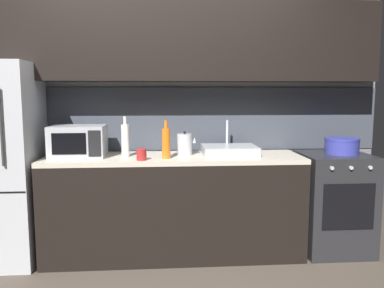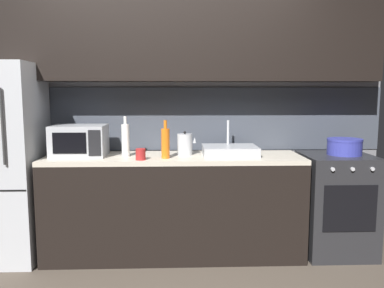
# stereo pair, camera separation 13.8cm
# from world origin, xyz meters

# --- Properties ---
(back_wall) EXTENTS (3.99, 0.44, 2.50)m
(back_wall) POSITION_xyz_m (0.00, 1.20, 1.55)
(back_wall) COLOR slate
(back_wall) RESTS_ON ground
(counter_run) EXTENTS (2.25, 0.60, 0.90)m
(counter_run) POSITION_xyz_m (0.00, 0.90, 0.45)
(counter_run) COLOR black
(counter_run) RESTS_ON ground
(oven_range) EXTENTS (0.60, 0.62, 0.90)m
(oven_range) POSITION_xyz_m (1.46, 0.90, 0.45)
(oven_range) COLOR #232326
(oven_range) RESTS_ON ground
(microwave) EXTENTS (0.46, 0.35, 0.27)m
(microwave) POSITION_xyz_m (-0.82, 0.92, 1.04)
(microwave) COLOR #A8AAAF
(microwave) RESTS_ON counter_run
(sink_basin) EXTENTS (0.48, 0.38, 0.30)m
(sink_basin) POSITION_xyz_m (0.50, 0.93, 0.94)
(sink_basin) COLOR #ADAFB5
(sink_basin) RESTS_ON counter_run
(kettle) EXTENTS (0.17, 0.13, 0.21)m
(kettle) POSITION_xyz_m (0.10, 0.94, 1.00)
(kettle) COLOR #B7BABF
(kettle) RESTS_ON counter_run
(wine_bottle_white) EXTENTS (0.07, 0.07, 0.35)m
(wine_bottle_white) POSITION_xyz_m (-0.42, 0.89, 1.05)
(wine_bottle_white) COLOR silver
(wine_bottle_white) RESTS_ON counter_run
(wine_bottle_orange) EXTENTS (0.07, 0.07, 0.32)m
(wine_bottle_orange) POSITION_xyz_m (-0.07, 0.76, 1.03)
(wine_bottle_orange) COLOR orange
(wine_bottle_orange) RESTS_ON counter_run
(mug_red) EXTENTS (0.08, 0.08, 0.09)m
(mug_red) POSITION_xyz_m (-0.27, 0.68, 0.95)
(mug_red) COLOR #A82323
(mug_red) RESTS_ON counter_run
(cooking_pot) EXTENTS (0.30, 0.30, 0.14)m
(cooking_pot) POSITION_xyz_m (1.52, 0.90, 0.97)
(cooking_pot) COLOR #333899
(cooking_pot) RESTS_ON oven_range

